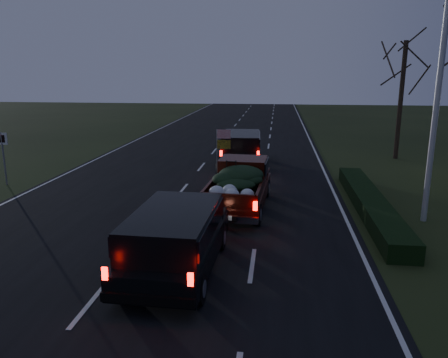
% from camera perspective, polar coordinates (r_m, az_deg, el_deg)
% --- Properties ---
extents(ground, '(120.00, 120.00, 0.00)m').
position_cam_1_polar(ground, '(15.20, -9.48, -6.42)').
color(ground, black).
rests_on(ground, ground).
extents(road_asphalt, '(14.00, 120.00, 0.02)m').
position_cam_1_polar(road_asphalt, '(15.20, -9.48, -6.38)').
color(road_asphalt, black).
rests_on(road_asphalt, ground).
extents(hedge_row, '(1.00, 10.00, 0.60)m').
position_cam_1_polar(hedge_row, '(17.74, 18.49, -2.98)').
color(hedge_row, black).
rests_on(hedge_row, ground).
extents(light_pole, '(0.50, 0.90, 9.16)m').
position_cam_1_polar(light_pole, '(16.54, 26.52, 13.37)').
color(light_pole, silver).
rests_on(light_pole, ground).
extents(route_sign, '(0.55, 0.08, 2.50)m').
position_cam_1_polar(route_sign, '(22.83, -26.92, 3.37)').
color(route_sign, gray).
rests_on(route_sign, ground).
extents(bare_tree_far, '(3.60, 3.60, 7.00)m').
position_cam_1_polar(bare_tree_far, '(28.61, 22.39, 12.85)').
color(bare_tree_far, black).
rests_on(bare_tree_far, ground).
extents(pickup_truck, '(2.29, 5.34, 2.74)m').
position_cam_1_polar(pickup_truck, '(16.98, 2.08, -0.44)').
color(pickup_truck, '#390E07').
rests_on(pickup_truck, ground).
extents(lead_suv, '(2.38, 5.25, 1.48)m').
position_cam_1_polar(lead_suv, '(25.12, 2.28, 4.44)').
color(lead_suv, black).
rests_on(lead_suv, ground).
extents(rear_suv, '(2.34, 5.03, 1.43)m').
position_cam_1_polar(rear_suv, '(11.53, -6.39, -7.23)').
color(rear_suv, black).
rests_on(rear_suv, ground).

